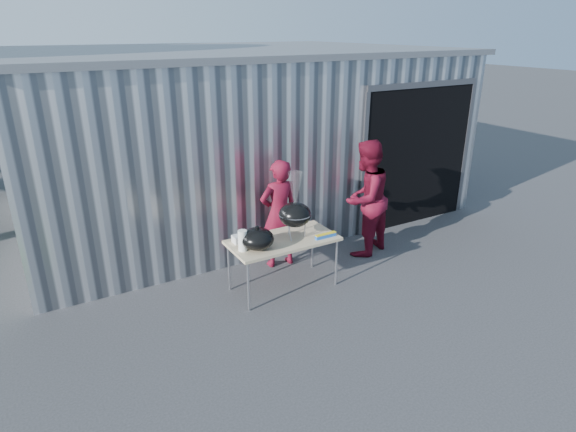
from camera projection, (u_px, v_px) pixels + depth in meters
ground at (314, 310)px, 6.32m from camera, size 80.00×80.00×0.00m
building at (232, 128)px, 9.88m from camera, size 8.20×6.20×3.10m
folding_table at (283, 242)px, 6.63m from camera, size 1.50×0.75×0.75m
kettle_grill at (295, 209)px, 6.52m from camera, size 0.45×0.45×0.94m
grill_lid at (257, 239)px, 6.28m from camera, size 0.44×0.44×0.32m
paper_towels at (243, 241)px, 6.23m from camera, size 0.12×0.12×0.28m
white_tub at (240, 239)px, 6.50m from camera, size 0.20×0.15×0.10m
foil_box at (326, 236)px, 6.65m from camera, size 0.32×0.05×0.06m
person_cook at (279, 214)px, 7.26m from camera, size 0.63×0.43×1.68m
person_bystander at (365, 198)px, 7.62m from camera, size 1.10×0.97×1.88m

